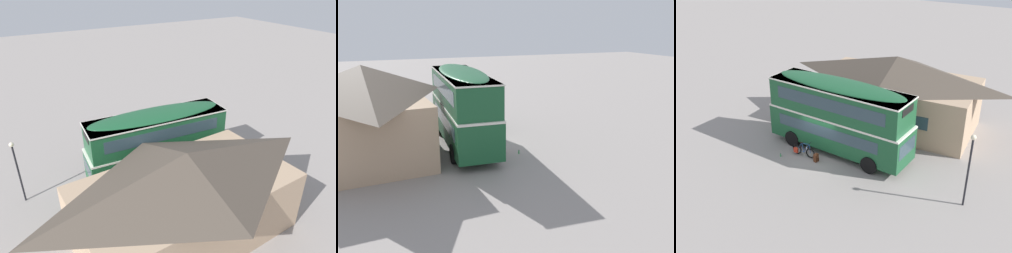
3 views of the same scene
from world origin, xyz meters
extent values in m
plane|color=gray|center=(0.00, 0.00, 0.00)|extent=(120.00, 120.00, 0.00)
cylinder|color=black|center=(3.87, 2.25, 0.55)|extent=(1.12, 0.35, 1.10)
cylinder|color=black|center=(3.72, -0.13, 0.55)|extent=(1.12, 0.35, 1.10)
cylinder|color=black|center=(-2.08, 2.62, 0.55)|extent=(1.12, 0.35, 1.10)
cylinder|color=black|center=(-2.23, 0.24, 0.55)|extent=(1.12, 0.35, 1.10)
cube|color=#19512D|center=(0.82, 1.24, 1.52)|extent=(9.76, 3.09, 2.10)
cube|color=white|center=(0.82, 1.24, 2.60)|extent=(9.78, 3.11, 0.12)
cube|color=#19512D|center=(0.82, 1.24, 3.58)|extent=(9.46, 3.02, 1.90)
ellipsoid|color=#19512D|center=(0.82, 1.24, 4.61)|extent=(9.27, 2.96, 0.36)
cube|color=#2D424C|center=(5.60, 0.95, 1.77)|extent=(0.19, 2.05, 0.90)
cube|color=black|center=(5.48, 0.96, 4.10)|extent=(0.14, 1.38, 0.44)
cube|color=#2D424C|center=(0.54, 0.02, 1.82)|extent=(7.49, 0.50, 0.76)
cube|color=#2D424C|center=(0.75, 0.03, 3.73)|extent=(7.88, 0.53, 0.80)
cube|color=#2D424C|center=(0.70, 2.49, 1.82)|extent=(7.49, 0.50, 0.76)
cube|color=#2D424C|center=(0.90, 2.46, 3.73)|extent=(7.88, 0.53, 0.80)
cube|color=white|center=(0.82, 1.24, 4.49)|extent=(9.57, 3.11, 0.08)
torus|color=black|center=(-0.29, -0.49, 0.34)|extent=(0.68, 0.08, 0.68)
torus|color=black|center=(-1.33, -0.48, 0.34)|extent=(0.68, 0.08, 0.68)
cylinder|color=#B2B2B7|center=(-0.29, -0.49, 0.34)|extent=(0.05, 0.10, 0.05)
cylinder|color=#B2B2B7|center=(-1.33, -0.48, 0.34)|extent=(0.05, 0.10, 0.05)
cylinder|color=#234C99|center=(-0.57, -0.48, 0.62)|extent=(0.47, 0.04, 0.70)
cylinder|color=#234C99|center=(-0.64, -0.48, 0.93)|extent=(0.59, 0.04, 0.10)
cylinder|color=#234C99|center=(-0.86, -0.48, 0.59)|extent=(0.18, 0.04, 0.62)
cylinder|color=#234C99|center=(-1.06, -0.48, 0.31)|extent=(0.54, 0.03, 0.09)
cylinder|color=#234C99|center=(-1.13, -0.48, 0.62)|extent=(0.42, 0.03, 0.57)
cylinder|color=#234C99|center=(-0.32, -0.49, 0.65)|extent=(0.09, 0.03, 0.63)
cylinder|color=black|center=(-0.35, -0.49, 1.01)|extent=(0.03, 0.46, 0.03)
ellipsoid|color=black|center=(-0.95, -0.48, 0.93)|extent=(0.26, 0.10, 0.06)
cube|color=red|center=(-1.31, -0.64, 0.36)|extent=(0.28, 0.14, 0.32)
cylinder|color=silver|center=(-0.57, -0.48, 0.62)|extent=(0.07, 0.07, 0.18)
cube|color=#592D19|center=(0.26, -0.65, 0.26)|extent=(0.27, 0.33, 0.53)
ellipsoid|color=#592D19|center=(0.26, -0.65, 0.53)|extent=(0.26, 0.31, 0.10)
cube|color=#3E2011|center=(0.39, -0.68, 0.19)|extent=(0.08, 0.21, 0.19)
cylinder|color=black|center=(0.16, -0.55, 0.26)|extent=(0.04, 0.04, 0.42)
cylinder|color=black|center=(0.13, -0.71, 0.26)|extent=(0.04, 0.04, 0.42)
cylinder|color=green|center=(-2.03, -1.33, 0.11)|extent=(0.07, 0.07, 0.22)
cylinder|color=black|center=(-2.03, -1.33, 0.23)|extent=(0.04, 0.04, 0.03)
cube|color=tan|center=(2.17, 6.91, 1.76)|extent=(11.61, 6.63, 3.52)
pyramid|color=#4C4238|center=(2.17, 6.91, 4.33)|extent=(12.03, 7.06, 1.63)
cube|color=#3D2319|center=(2.34, 3.89, 1.05)|extent=(1.10, 0.10, 2.10)
cube|color=#2D424C|center=(-0.48, 3.74, 1.93)|extent=(1.10, 0.10, 0.90)
cube|color=#2D424C|center=(5.16, 4.05, 1.93)|extent=(1.10, 0.10, 0.90)
cylinder|color=black|center=(9.46, -0.33, 1.97)|extent=(0.11, 0.11, 3.95)
sphere|color=#F2E5BF|center=(9.46, -0.33, 4.07)|extent=(0.28, 0.28, 0.28)
camera|label=1|loc=(9.28, 17.47, 13.04)|focal=33.06mm
camera|label=2|loc=(-20.73, 6.90, 7.48)|focal=39.13mm
camera|label=3|loc=(12.89, -18.52, 13.37)|focal=43.32mm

